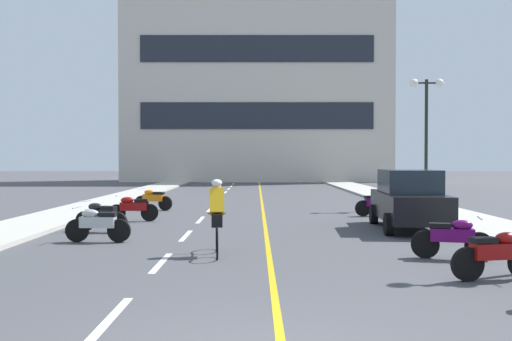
# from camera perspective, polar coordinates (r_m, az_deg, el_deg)

# --- Properties ---
(ground_plane) EXTENTS (140.00, 140.00, 0.00)m
(ground_plane) POSITION_cam_1_polar(r_m,az_deg,el_deg) (26.41, 0.22, -3.46)
(ground_plane) COLOR #47474C
(curb_left) EXTENTS (2.40, 72.00, 0.12)m
(curb_left) POSITION_cam_1_polar(r_m,az_deg,el_deg) (30.25, -13.57, -2.79)
(curb_left) COLOR #B7B2A8
(curb_left) RESTS_ON ground
(curb_right) EXTENTS (2.40, 72.00, 0.12)m
(curb_right) POSITION_cam_1_polar(r_m,az_deg,el_deg) (30.27, 13.99, -2.79)
(curb_right) COLOR #B7B2A8
(curb_right) RESTS_ON ground
(lane_dash_0) EXTENTS (0.14, 2.20, 0.01)m
(lane_dash_0) POSITION_cam_1_polar(r_m,az_deg,el_deg) (7.87, -14.78, -14.64)
(lane_dash_0) COLOR silver
(lane_dash_0) RESTS_ON ground
(lane_dash_1) EXTENTS (0.14, 2.20, 0.01)m
(lane_dash_1) POSITION_cam_1_polar(r_m,az_deg,el_deg) (11.69, -9.66, -9.39)
(lane_dash_1) COLOR silver
(lane_dash_1) RESTS_ON ground
(lane_dash_2) EXTENTS (0.14, 2.20, 0.01)m
(lane_dash_2) POSITION_cam_1_polar(r_m,az_deg,el_deg) (15.59, -7.14, -6.71)
(lane_dash_2) COLOR silver
(lane_dash_2) RESTS_ON ground
(lane_dash_3) EXTENTS (0.14, 2.20, 0.01)m
(lane_dash_3) POSITION_cam_1_polar(r_m,az_deg,el_deg) (19.54, -5.65, -5.10)
(lane_dash_3) COLOR silver
(lane_dash_3) RESTS_ON ground
(lane_dash_4) EXTENTS (0.14, 2.20, 0.01)m
(lane_dash_4) POSITION_cam_1_polar(r_m,az_deg,el_deg) (23.50, -4.67, -4.04)
(lane_dash_4) COLOR silver
(lane_dash_4) RESTS_ON ground
(lane_dash_5) EXTENTS (0.14, 2.20, 0.01)m
(lane_dash_5) POSITION_cam_1_polar(r_m,az_deg,el_deg) (27.47, -3.97, -3.27)
(lane_dash_5) COLOR silver
(lane_dash_5) RESTS_ON ground
(lane_dash_6) EXTENTS (0.14, 2.20, 0.01)m
(lane_dash_6) POSITION_cam_1_polar(r_m,az_deg,el_deg) (31.45, -3.44, -2.71)
(lane_dash_6) COLOR silver
(lane_dash_6) RESTS_ON ground
(lane_dash_7) EXTENTS (0.14, 2.20, 0.01)m
(lane_dash_7) POSITION_cam_1_polar(r_m,az_deg,el_deg) (35.44, -3.04, -2.27)
(lane_dash_7) COLOR silver
(lane_dash_7) RESTS_ON ground
(lane_dash_8) EXTENTS (0.14, 2.20, 0.01)m
(lane_dash_8) POSITION_cam_1_polar(r_m,az_deg,el_deg) (39.43, -2.72, -1.91)
(lane_dash_8) COLOR silver
(lane_dash_8) RESTS_ON ground
(lane_dash_9) EXTENTS (0.14, 2.20, 0.01)m
(lane_dash_9) POSITION_cam_1_polar(r_m,az_deg,el_deg) (43.42, -2.46, -1.63)
(lane_dash_9) COLOR silver
(lane_dash_9) RESTS_ON ground
(lane_dash_10) EXTENTS (0.14, 2.20, 0.01)m
(lane_dash_10) POSITION_cam_1_polar(r_m,az_deg,el_deg) (47.41, -2.24, -1.39)
(lane_dash_10) COLOR silver
(lane_dash_10) RESTS_ON ground
(lane_dash_11) EXTENTS (0.14, 2.20, 0.01)m
(lane_dash_11) POSITION_cam_1_polar(r_m,az_deg,el_deg) (51.40, -2.05, -1.19)
(lane_dash_11) COLOR silver
(lane_dash_11) RESTS_ON ground
(centre_line_yellow) EXTENTS (0.12, 66.00, 0.01)m
(centre_line_yellow) POSITION_cam_1_polar(r_m,az_deg,el_deg) (29.40, 0.70, -2.98)
(centre_line_yellow) COLOR gold
(centre_line_yellow) RESTS_ON ground
(office_building) EXTENTS (25.35, 6.26, 20.34)m
(office_building) POSITION_cam_1_polar(r_m,az_deg,el_deg) (53.99, 0.23, 9.75)
(office_building) COLOR beige
(office_building) RESTS_ON ground
(street_lamp_mid) EXTENTS (1.46, 0.36, 5.49)m
(street_lamp_mid) POSITION_cam_1_polar(r_m,az_deg,el_deg) (24.95, 17.37, 5.63)
(street_lamp_mid) COLOR black
(street_lamp_mid) RESTS_ON curb_right
(parked_car_near) EXTENTS (2.13, 4.30, 1.82)m
(parked_car_near) POSITION_cam_1_polar(r_m,az_deg,el_deg) (17.36, 15.70, -2.91)
(parked_car_near) COLOR black
(parked_car_near) RESTS_ON ground
(motorcycle_1) EXTENTS (1.69, 0.61, 0.92)m
(motorcycle_1) POSITION_cam_1_polar(r_m,az_deg,el_deg) (10.72, 23.82, -7.89)
(motorcycle_1) COLOR black
(motorcycle_1) RESTS_ON ground
(motorcycle_2) EXTENTS (1.67, 0.68, 0.92)m
(motorcycle_2) POSITION_cam_1_polar(r_m,az_deg,el_deg) (12.55, 19.84, -6.53)
(motorcycle_2) COLOR black
(motorcycle_2) RESTS_ON ground
(motorcycle_3) EXTENTS (1.70, 0.60, 0.92)m
(motorcycle_3) POSITION_cam_1_polar(r_m,az_deg,el_deg) (14.80, -15.97, -5.34)
(motorcycle_3) COLOR black
(motorcycle_3) RESTS_ON ground
(motorcycle_4) EXTENTS (1.66, 0.74, 0.92)m
(motorcycle_4) POSITION_cam_1_polar(r_m,az_deg,el_deg) (16.83, -15.65, -4.55)
(motorcycle_4) COLOR black
(motorcycle_4) RESTS_ON ground
(motorcycle_5) EXTENTS (1.69, 0.63, 0.92)m
(motorcycle_5) POSITION_cam_1_polar(r_m,az_deg,el_deg) (19.33, -12.51, -3.79)
(motorcycle_5) COLOR black
(motorcycle_5) RESTS_ON ground
(motorcycle_6) EXTENTS (1.70, 0.60, 0.92)m
(motorcycle_6) POSITION_cam_1_polar(r_m,az_deg,el_deg) (21.16, 12.61, -3.36)
(motorcycle_6) COLOR black
(motorcycle_6) RESTS_ON ground
(motorcycle_7) EXTENTS (1.66, 0.75, 0.92)m
(motorcycle_7) POSITION_cam_1_polar(r_m,az_deg,el_deg) (23.45, -10.48, -2.91)
(motorcycle_7) COLOR black
(motorcycle_7) RESTS_ON ground
(cyclist_rider) EXTENTS (0.42, 1.77, 1.71)m
(cyclist_rider) POSITION_cam_1_polar(r_m,az_deg,el_deg) (12.33, -3.95, -4.66)
(cyclist_rider) COLOR black
(cyclist_rider) RESTS_ON ground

